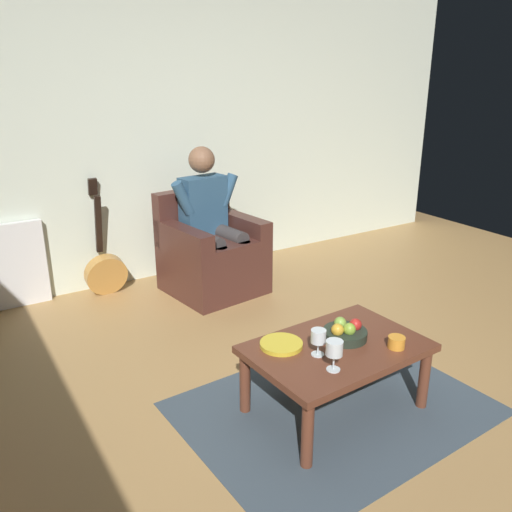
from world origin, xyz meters
TOP-DOWN VIEW (x-y plane):
  - ground_plane at (0.00, 0.00)m, footprint 7.36×7.36m
  - wall_back at (0.00, -2.64)m, footprint 6.53×0.06m
  - rug at (0.11, -0.14)m, footprint 1.70×1.31m
  - armchair at (-0.11, -2.04)m, footprint 0.80×0.80m
  - person_seated at (-0.11, -2.02)m, footprint 0.65×0.59m
  - coffee_table at (0.11, -0.14)m, footprint 0.98×0.68m
  - guitar at (0.69, -2.43)m, footprint 0.35×0.25m
  - radiator at (1.43, -2.57)m, footprint 0.61×0.06m
  - wine_glass_near at (0.29, 0.04)m, footprint 0.09×0.09m
  - wine_glass_far at (0.26, -0.12)m, footprint 0.08×0.08m
  - fruit_bowl at (0.02, -0.18)m, footprint 0.24×0.24m
  - decorative_dish at (0.37, -0.29)m, footprint 0.23×0.23m
  - candle_jar at (-0.14, 0.05)m, footprint 0.09×0.09m

SIDE VIEW (x-z plane):
  - ground_plane at x=0.00m, z-range 0.00..0.00m
  - rug at x=0.11m, z-range 0.00..0.01m
  - guitar at x=0.69m, z-range -0.28..0.70m
  - armchair at x=-0.11m, z-range -0.11..0.74m
  - radiator at x=1.43m, z-range 0.00..0.69m
  - coffee_table at x=0.11m, z-range 0.15..0.55m
  - decorative_dish at x=0.37m, z-range 0.40..0.43m
  - candle_jar at x=-0.14m, z-range 0.40..0.47m
  - fruit_bowl at x=0.02m, z-range 0.39..0.50m
  - wine_glass_far at x=0.26m, z-range 0.43..0.57m
  - wine_glass_near at x=0.29m, z-range 0.44..0.60m
  - person_seated at x=-0.11m, z-range 0.05..1.27m
  - wall_back at x=0.00m, z-range 0.00..2.71m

